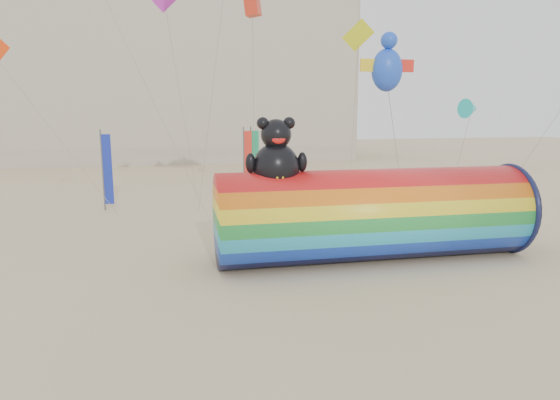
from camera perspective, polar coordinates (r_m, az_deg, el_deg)
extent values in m
plane|color=#CCB58C|center=(21.79, -0.48, -6.97)|extent=(160.00, 160.00, 0.00)
cube|color=#B7AD99|center=(66.93, -19.15, 12.88)|extent=(60.00, 15.00, 20.00)
cube|color=#28303D|center=(59.47, -20.08, 13.68)|extent=(59.50, 0.12, 17.00)
cylinder|color=red|center=(22.03, 10.57, -1.64)|extent=(13.56, 3.95, 3.95)
torus|color=#0F1438|center=(25.30, 24.63, -0.86)|extent=(0.27, 4.15, 4.15)
cylinder|color=black|center=(25.40, 24.91, -0.85)|extent=(0.07, 3.92, 3.92)
ellipsoid|color=black|center=(20.43, -0.45, 3.71)|extent=(1.93, 1.73, 2.03)
ellipsoid|color=yellow|center=(19.84, -0.10, 3.17)|extent=(0.99, 0.44, 0.87)
sphere|color=black|center=(20.32, -0.46, 7.51)|extent=(1.24, 1.24, 1.24)
sphere|color=black|center=(20.20, -1.99, 8.76)|extent=(0.50, 0.50, 0.50)
sphere|color=black|center=(20.42, 1.05, 8.79)|extent=(0.50, 0.50, 0.50)
ellipsoid|color=red|center=(19.83, -0.16, 6.94)|extent=(0.55, 0.20, 0.35)
ellipsoid|color=black|center=(20.11, -3.40, 4.23)|extent=(0.41, 0.41, 0.81)
ellipsoid|color=black|center=(20.54, 2.55, 4.36)|extent=(0.41, 0.41, 0.81)
imported|color=#55585C|center=(26.41, 14.84, -2.38)|extent=(0.71, 0.64, 1.64)
ellipsoid|color=#360E09|center=(26.43, 17.60, -3.89)|extent=(1.17, 0.99, 0.41)
ellipsoid|color=#360E09|center=(26.62, 19.12, -3.94)|extent=(0.99, 0.84, 0.34)
ellipsoid|color=#360E09|center=(26.28, 16.29, -3.99)|extent=(0.91, 0.77, 0.32)
ellipsoid|color=#360E09|center=(26.93, 17.73, -3.78)|extent=(0.78, 0.66, 0.27)
ellipsoid|color=#360E09|center=(27.13, 19.70, -3.81)|extent=(0.73, 0.62, 0.25)
cylinder|color=#59595E|center=(33.93, -19.61, 3.21)|extent=(0.10, 0.10, 5.20)
cube|color=#1627A6|center=(33.89, -19.09, 3.32)|extent=(0.56, 0.06, 4.50)
cylinder|color=#59595E|center=(36.55, -4.15, 4.27)|extent=(0.10, 0.10, 5.20)
cube|color=red|center=(36.58, -3.67, 4.36)|extent=(0.56, 0.06, 4.50)
cylinder|color=#59595E|center=(37.15, -3.33, 4.38)|extent=(0.10, 0.10, 5.20)
cube|color=#17995F|center=(37.19, -2.86, 4.47)|extent=(0.56, 0.06, 4.50)
ellipsoid|color=blue|center=(22.87, 12.13, 14.32)|extent=(1.38, 1.07, 1.84)
cube|color=#CEDE17|center=(27.97, 8.92, 18.12)|extent=(1.00, 0.06, 1.40)
cone|color=#19CCCE|center=(35.96, 21.00, 9.74)|extent=(1.29, 1.29, 1.16)
cube|color=red|center=(28.79, -3.17, 21.36)|extent=(0.71, 0.71, 1.13)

